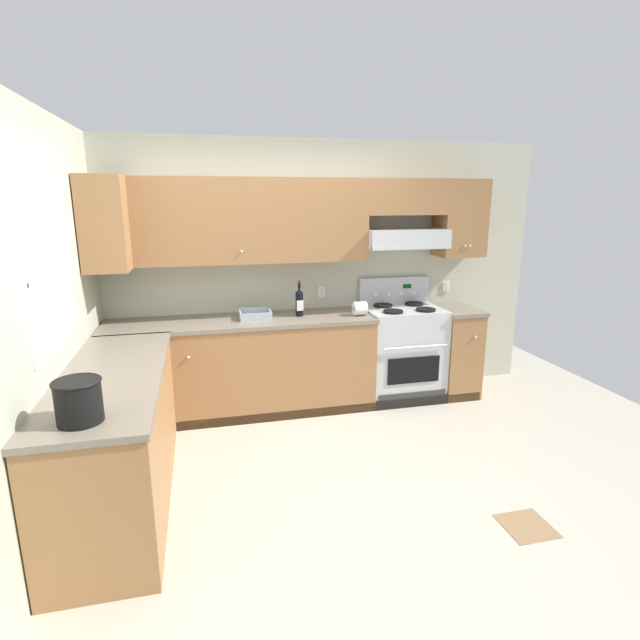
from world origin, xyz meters
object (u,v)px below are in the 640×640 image
object	(u,v)px
bucket	(78,400)
paper_towel_roll	(360,308)
stove	(402,351)
bowl	(255,315)
wine_bottle	(299,302)

from	to	relation	value
bucket	paper_towel_roll	bearing A→B (deg)	42.22
stove	bowl	xyz separation A→B (m)	(-1.48, 0.02, 0.46)
wine_bottle	bucket	size ratio (longest dim) A/B	1.44
stove	bowl	world-z (taller)	stove
bowl	bucket	world-z (taller)	bucket
wine_bottle	paper_towel_roll	xyz separation A→B (m)	(0.57, -0.10, -0.07)
stove	bucket	xyz separation A→B (m)	(-2.57, -1.99, 0.55)
stove	paper_towel_roll	bearing A→B (deg)	-168.36
bucket	paper_towel_roll	world-z (taller)	bucket
bucket	wine_bottle	bearing A→B (deg)	52.78
stove	bucket	world-z (taller)	stove
paper_towel_roll	bucket	bearing A→B (deg)	-137.78
paper_towel_roll	bowl	bearing A→B (deg)	172.95
stove	wine_bottle	xyz separation A→B (m)	(-1.06, 0.00, 0.57)
bowl	paper_towel_roll	size ratio (longest dim) A/B	2.20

